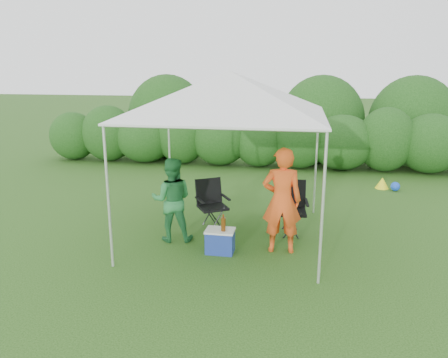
% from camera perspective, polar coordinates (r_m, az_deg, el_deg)
% --- Properties ---
extents(ground, '(70.00, 70.00, 0.00)m').
position_cam_1_polar(ground, '(7.29, -0.05, -8.82)').
color(ground, '#305B1C').
extents(hedge, '(13.23, 1.53, 1.80)m').
position_cam_1_polar(hedge, '(12.81, 4.64, 5.24)').
color(hedge, '#225219').
rests_on(hedge, ground).
extents(canopy, '(3.10, 3.10, 2.83)m').
position_cam_1_polar(canopy, '(7.20, 0.65, 11.12)').
color(canopy, silver).
rests_on(canopy, ground).
extents(chair_right, '(0.62, 0.57, 0.93)m').
position_cam_1_polar(chair_right, '(7.82, 8.73, -3.23)').
color(chair_right, black).
rests_on(chair_right, ground).
extents(chair_left, '(0.69, 0.68, 0.88)m').
position_cam_1_polar(chair_left, '(8.02, -1.69, -2.80)').
color(chair_left, black).
rests_on(chair_left, ground).
extents(man, '(0.66, 0.47, 1.70)m').
position_cam_1_polar(man, '(6.90, 7.56, -2.81)').
color(man, '#FE551C').
rests_on(man, ground).
extents(woman, '(0.78, 0.66, 1.43)m').
position_cam_1_polar(woman, '(7.38, -6.82, -2.71)').
color(woman, '#287B3D').
rests_on(woman, ground).
extents(cooler, '(0.46, 0.33, 0.38)m').
position_cam_1_polar(cooler, '(7.02, -0.52, -8.08)').
color(cooler, '#203795').
rests_on(cooler, ground).
extents(bottle, '(0.07, 0.07, 0.28)m').
position_cam_1_polar(bottle, '(6.85, -0.09, -5.71)').
color(bottle, '#592D0C').
rests_on(bottle, cooler).
extents(lawn_toy, '(0.54, 0.45, 0.27)m').
position_cam_1_polar(lawn_toy, '(11.24, 20.35, -0.60)').
color(lawn_toy, yellow).
rests_on(lawn_toy, ground).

